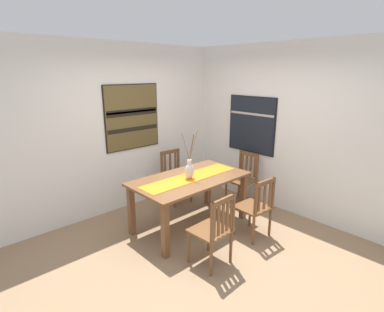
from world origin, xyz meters
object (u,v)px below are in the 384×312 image
at_px(dining_table, 190,185).
at_px(chair_3, 175,176).
at_px(chair_2, 214,229).
at_px(chair_0, 256,207).
at_px(painting_on_side_wall, 252,125).
at_px(painting_on_back_wall, 132,117).
at_px(chair_1, 243,177).
at_px(centerpiece_vase, 189,170).

relative_size(dining_table, chair_3, 1.87).
relative_size(chair_2, chair_3, 0.99).
xyz_separation_m(chair_2, chair_3, (0.86, 1.76, -0.01)).
xyz_separation_m(chair_0, painting_on_side_wall, (1.07, 0.91, 0.90)).
bearing_deg(painting_on_back_wall, dining_table, -83.26).
height_order(dining_table, chair_1, chair_1).
height_order(chair_1, painting_on_back_wall, painting_on_back_wall).
bearing_deg(chair_0, chair_2, -176.61).
bearing_deg(dining_table, chair_3, 64.05).
bearing_deg(painting_on_side_wall, chair_0, -139.55).
bearing_deg(centerpiece_vase, chair_2, -114.66).
height_order(centerpiece_vase, chair_1, centerpiece_vase).
distance_m(dining_table, chair_3, 0.97).
bearing_deg(chair_1, chair_2, -152.39).
bearing_deg(chair_3, dining_table, -115.95).
height_order(dining_table, painting_on_side_wall, painting_on_side_wall).
distance_m(chair_2, chair_3, 1.96).
bearing_deg(chair_2, chair_3, 63.85).
xyz_separation_m(chair_1, painting_on_side_wall, (0.27, 0.08, 0.89)).
xyz_separation_m(dining_table, chair_2, (-0.45, -0.90, -0.18)).
bearing_deg(chair_3, painting_on_side_wall, -36.16).
height_order(centerpiece_vase, painting_on_side_wall, painting_on_side_wall).
relative_size(chair_1, chair_2, 0.99).
xyz_separation_m(chair_2, painting_on_back_wall, (0.30, 2.15, 1.05)).
relative_size(centerpiece_vase, chair_2, 0.78).
xyz_separation_m(painting_on_back_wall, painting_on_side_wall, (1.66, -1.19, -0.17)).
distance_m(chair_2, painting_on_side_wall, 2.35).
distance_m(painting_on_back_wall, painting_on_side_wall, 2.05).
bearing_deg(painting_on_side_wall, dining_table, -177.65).
bearing_deg(centerpiece_vase, painting_on_back_wall, 94.43).
bearing_deg(chair_2, centerpiece_vase, 65.34).
xyz_separation_m(centerpiece_vase, chair_2, (-0.40, -0.87, -0.43)).
bearing_deg(centerpiece_vase, painting_on_side_wall, 3.54).
bearing_deg(dining_table, painting_on_side_wall, 2.35).
xyz_separation_m(dining_table, chair_3, (0.42, 0.86, -0.19)).
bearing_deg(dining_table, chair_2, -116.34).
bearing_deg(chair_2, chair_0, 3.39).
bearing_deg(chair_3, chair_2, -116.15).
height_order(centerpiece_vase, chair_0, centerpiece_vase).
bearing_deg(chair_3, chair_0, -89.12).
relative_size(dining_table, chair_2, 1.88).
relative_size(chair_3, painting_on_side_wall, 0.93).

